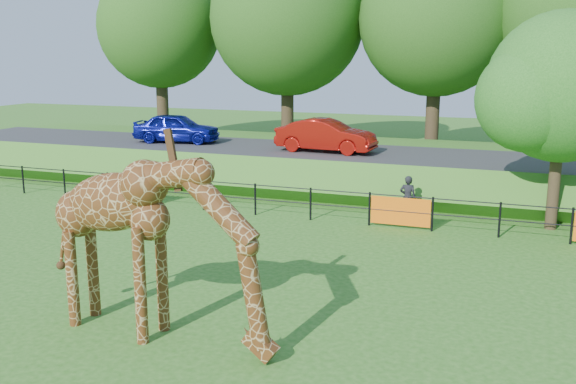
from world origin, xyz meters
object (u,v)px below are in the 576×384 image
at_px(car_blue, 177,128).
at_px(car_red, 326,135).
at_px(giraffe, 156,248).
at_px(visitor, 408,198).
at_px(tree_east, 566,93).

height_order(car_blue, car_red, car_red).
height_order(giraffe, car_blue, giraffe).
bearing_deg(car_blue, giraffe, -159.92).
xyz_separation_m(giraffe, car_red, (-1.28, 15.30, 0.26)).
height_order(car_blue, visitor, car_blue).
distance_m(giraffe, tree_east, 13.75).
relative_size(giraffe, visitor, 3.42).
bearing_deg(car_red, car_blue, 90.85).
bearing_deg(car_red, giraffe, -171.37).
xyz_separation_m(car_red, tree_east, (8.81, -4.06, 2.18)).
relative_size(car_blue, car_red, 0.95).
bearing_deg(visitor, car_red, -45.82).
xyz_separation_m(giraffe, visitor, (2.96, 10.74, -1.09)).
xyz_separation_m(giraffe, car_blue, (-8.56, 15.68, 0.25)).
xyz_separation_m(car_blue, tree_east, (16.09, -4.44, 2.19)).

